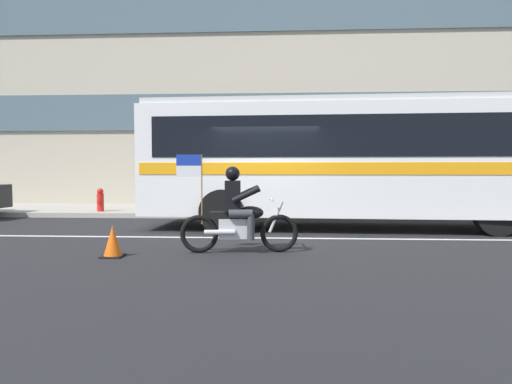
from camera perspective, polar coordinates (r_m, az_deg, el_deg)
ground_plane at (r=10.50m, az=1.01°, el=-5.38°), size 60.00×60.00×0.00m
sidewalk_curb at (r=15.55m, az=1.73°, el=-2.41°), size 28.00×3.80×0.15m
lane_center_stripe at (r=9.90m, az=0.88°, el=-5.85°), size 26.60×0.14×0.01m
office_building_facade at (r=18.18m, az=1.95°, el=15.05°), size 28.00×0.89×10.67m
transit_bus at (r=11.74m, az=12.75°, el=4.64°), size 10.87×3.05×3.22m
motorcycle_with_rider at (r=8.12m, az=-2.31°, el=-3.07°), size 2.19×0.65×1.78m
fire_hydrant at (r=15.38m, az=-19.19°, el=-0.97°), size 0.22×0.30×0.75m
traffic_cone at (r=8.14m, az=-17.77°, el=-6.09°), size 0.36×0.36×0.55m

